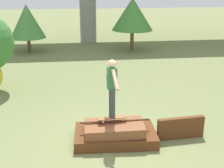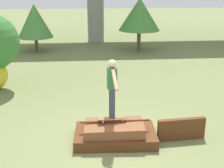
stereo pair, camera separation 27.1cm
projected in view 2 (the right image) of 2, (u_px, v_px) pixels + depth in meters
name	position (u px, v px, depth m)	size (l,w,h in m)	color
ground_plane	(115.00, 140.00, 8.33)	(80.00, 80.00, 0.00)	olive
scrap_pile	(115.00, 133.00, 8.22)	(2.19, 1.36, 0.60)	#5B3319
scrap_plank_loose	(181.00, 129.00, 8.29)	(1.31, 0.25, 0.60)	#5B3319
skateboard	(112.00, 118.00, 8.11)	(0.77, 0.30, 0.09)	brown
skater	(112.00, 85.00, 7.83)	(0.25, 1.06, 1.54)	#383D4C
tree_behind_left	(140.00, 14.00, 18.16)	(2.42, 2.42, 3.10)	brown
tree_mid_back	(35.00, 21.00, 18.11)	(2.04, 2.04, 2.76)	brown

